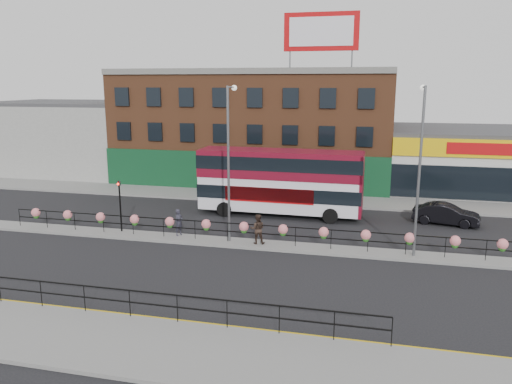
% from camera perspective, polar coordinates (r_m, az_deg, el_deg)
% --- Properties ---
extents(ground, '(120.00, 120.00, 0.00)m').
position_cam_1_polar(ground, '(29.11, -1.38, -6.05)').
color(ground, black).
rests_on(ground, ground).
extents(south_pavement, '(60.00, 4.00, 0.15)m').
position_cam_1_polar(south_pavement, '(18.69, -11.22, -17.11)').
color(south_pavement, gray).
rests_on(south_pavement, ground).
extents(north_pavement, '(60.00, 4.00, 0.15)m').
position_cam_1_polar(north_pavement, '(40.38, 2.96, -0.70)').
color(north_pavement, gray).
rests_on(north_pavement, ground).
extents(median, '(60.00, 1.60, 0.15)m').
position_cam_1_polar(median, '(29.09, -1.38, -5.91)').
color(median, gray).
rests_on(median, ground).
extents(yellow_line_inner, '(60.00, 0.10, 0.01)m').
position_cam_1_polar(yellow_line_inner, '(20.58, -8.49, -14.31)').
color(yellow_line_inner, gold).
rests_on(yellow_line_inner, ground).
extents(yellow_line_outer, '(60.00, 0.10, 0.01)m').
position_cam_1_polar(yellow_line_outer, '(20.43, -8.68, -14.52)').
color(yellow_line_outer, gold).
rests_on(yellow_line_outer, ground).
extents(brick_building, '(25.00, 12.21, 10.30)m').
position_cam_1_polar(brick_building, '(48.12, 0.05, 7.52)').
color(brick_building, brown).
rests_on(brick_building, ground).
extents(supermarket, '(15.00, 12.25, 5.30)m').
position_cam_1_polar(supermarket, '(47.89, 24.05, 3.44)').
color(supermarket, silver).
rests_on(supermarket, ground).
extents(warehouse_west, '(15.50, 12.00, 7.30)m').
position_cam_1_polar(warehouse_west, '(56.50, -20.47, 5.97)').
color(warehouse_west, '#989893').
rests_on(warehouse_west, ground).
extents(billboard, '(6.00, 0.29, 4.40)m').
position_cam_1_polar(billboard, '(42.12, 7.46, 17.71)').
color(billboard, '#B0090C').
rests_on(billboard, brick_building).
extents(median_railing, '(30.04, 0.56, 1.23)m').
position_cam_1_polar(median_railing, '(28.80, -1.39, -4.07)').
color(median_railing, black).
rests_on(median_railing, median).
extents(south_railing, '(20.04, 0.05, 1.12)m').
position_cam_1_polar(south_railing, '(20.63, -14.27, -11.56)').
color(south_railing, black).
rests_on(south_railing, south_pavement).
extents(double_decker_bus, '(11.48, 3.01, 4.63)m').
position_cam_1_polar(double_decker_bus, '(34.87, 2.84, 1.86)').
color(double_decker_bus, silver).
rests_on(double_decker_bus, ground).
extents(car, '(3.12, 4.79, 1.39)m').
position_cam_1_polar(car, '(35.33, 20.90, -2.38)').
color(car, black).
rests_on(car, ground).
extents(pedestrian_a, '(0.87, 0.81, 1.62)m').
position_cam_1_polar(pedestrian_a, '(30.53, -8.81, -3.43)').
color(pedestrian_a, '#2A2936').
rests_on(pedestrian_a, median).
extents(pedestrian_b, '(1.07, 0.94, 1.74)m').
position_cam_1_polar(pedestrian_b, '(28.59, 0.18, -4.25)').
color(pedestrian_b, '#31231C').
rests_on(pedestrian_b, median).
extents(lamp_column_west, '(0.32, 1.57, 8.92)m').
position_cam_1_polar(lamp_column_west, '(28.43, -3.05, 4.76)').
color(lamp_column_west, slate).
rests_on(lamp_column_west, median).
extents(lamp_column_east, '(0.32, 1.57, 8.95)m').
position_cam_1_polar(lamp_column_east, '(27.20, 18.23, 3.84)').
color(lamp_column_east, slate).
rests_on(lamp_column_east, median).
extents(traffic_light_median, '(0.15, 0.28, 3.65)m').
position_cam_1_polar(traffic_light_median, '(31.72, -15.33, -0.32)').
color(traffic_light_median, black).
rests_on(traffic_light_median, median).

